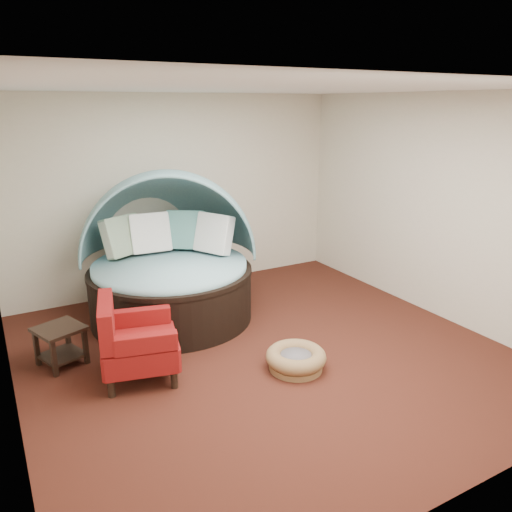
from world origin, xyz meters
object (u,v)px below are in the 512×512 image
canopy_daybed (169,251)px  side_table (60,340)px  red_armchair (134,342)px  pet_basket (296,359)px

canopy_daybed → side_table: canopy_daybed is taller
side_table → red_armchair: bearing=-47.0°
pet_basket → red_armchair: bearing=156.7°
pet_basket → side_table: bearing=148.5°
canopy_daybed → pet_basket: 2.21m
canopy_daybed → red_armchair: size_ratio=2.97×
canopy_daybed → pet_basket: size_ratio=3.36×
pet_basket → red_armchair: (-1.50, 0.65, 0.28)m
canopy_daybed → side_table: (-1.48, -0.69, -0.60)m
canopy_daybed → pet_basket: bearing=-53.5°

